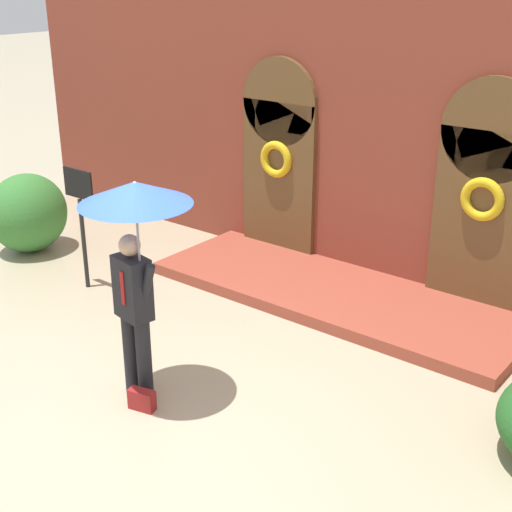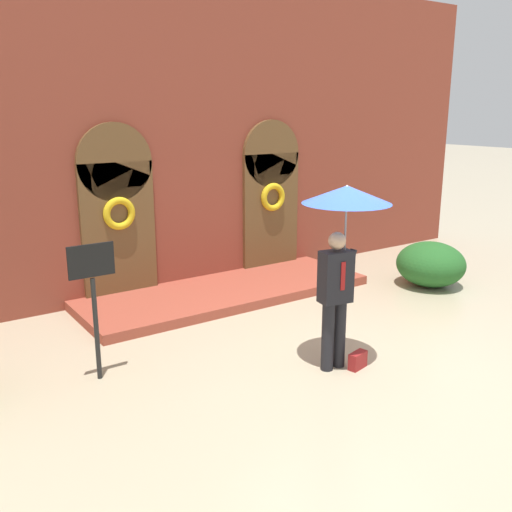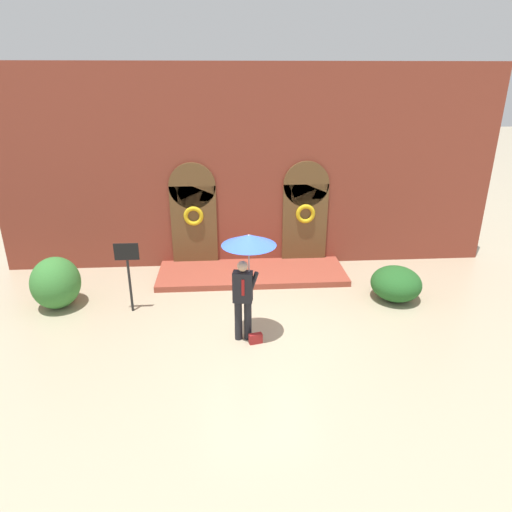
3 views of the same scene
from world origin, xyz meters
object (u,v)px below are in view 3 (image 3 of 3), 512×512
person_with_umbrella (247,256)px  shrub_left (56,283)px  shrub_right (396,284)px  sign_post (128,266)px  handbag (256,339)px

person_with_umbrella → shrub_left: bearing=158.4°
shrub_left → shrub_right: shrub_left is taller
shrub_right → person_with_umbrella: bearing=-157.1°
sign_post → shrub_right: sign_post is taller
handbag → shrub_right: (3.65, 1.81, 0.31)m
handbag → person_with_umbrella: bearing=114.1°
shrub_left → sign_post: bearing=-11.3°
shrub_left → shrub_right: (8.33, -0.18, -0.21)m
handbag → sign_post: (-2.85, 1.62, 1.05)m
shrub_right → sign_post: bearing=-178.4°
person_with_umbrella → shrub_right: (3.80, 1.61, -1.49)m
handbag → sign_post: 3.44m
shrub_left → handbag: bearing=-23.0°
person_with_umbrella → handbag: bearing=-52.6°
sign_post → shrub_left: (-1.84, 0.37, -0.54)m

